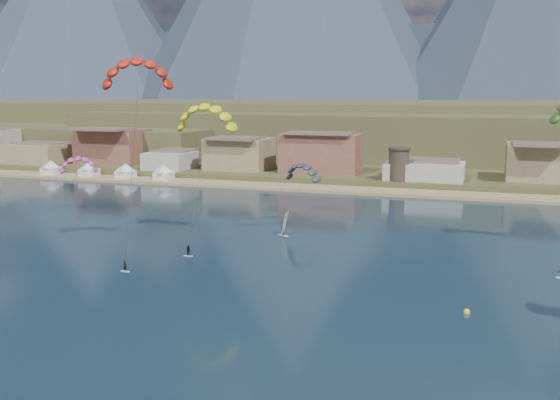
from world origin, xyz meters
name	(u,v)px	position (x,y,z in m)	size (l,w,h in m)	color
ground	(169,367)	(0.00, 0.00, 0.00)	(2400.00, 2400.00, 0.00)	black
beach	(373,191)	(0.00, 106.00, 0.25)	(2200.00, 12.00, 0.90)	tan
land	(458,119)	(0.00, 560.00, 0.00)	(2200.00, 900.00, 4.00)	brown
foothills	(478,129)	(22.39, 232.47, 9.08)	(940.00, 210.00, 18.00)	brown
town	(246,150)	(-40.00, 122.00, 8.00)	(400.00, 24.00, 12.00)	beige
watchtower	(399,164)	(5.00, 114.00, 6.37)	(5.82, 5.82, 8.60)	#47382D
beach_tents	(106,166)	(-76.25, 106.00, 3.71)	(43.40, 6.40, 5.00)	white
kitesurfer_red	(137,69)	(-21.97, 33.48, 27.66)	(11.35, 12.70, 30.33)	silver
kitesurfer_yellow	(206,114)	(-17.60, 46.99, 20.89)	(10.97, 14.18, 24.33)	silver
distant_kite_pink	(78,162)	(-52.29, 60.35, 10.47)	(8.21, 7.44, 13.70)	#262626
distant_kite_dark	(303,169)	(-7.98, 70.66, 9.46)	(8.76, 6.99, 12.94)	#262626
windsurfer	(283,228)	(-6.36, 53.25, 1.28)	(2.52, 2.57, 4.04)	silver
buoy	(467,312)	(24.93, 22.78, 0.13)	(0.78, 0.78, 0.78)	yellow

